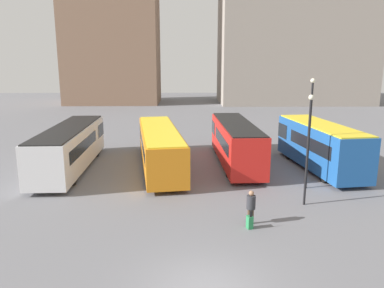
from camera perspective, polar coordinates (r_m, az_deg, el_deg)
name	(u,v)px	position (r m, az deg, el deg)	size (l,w,h in m)	color
building_block_left	(111,7)	(71.31, -12.27, 19.71)	(16.37, 10.81, 33.57)	#7F604C
bus_0	(70,146)	(27.96, -18.09, -0.30)	(2.93, 11.70, 3.04)	silver
bus_1	(160,146)	(27.17, -4.94, -0.29)	(4.30, 12.43, 2.85)	orange
bus_2	(236,141)	(28.13, 6.68, 0.40)	(2.84, 10.93, 3.13)	red
bus_3	(320,145)	(28.07, 18.88, -0.09)	(3.73, 9.85, 3.26)	#1E56A3
traveler	(251,204)	(18.03, 8.98, -9.06)	(0.52, 0.52, 1.66)	#4C3828
suitcase	(250,222)	(17.82, 8.79, -11.68)	(0.32, 0.36, 0.88)	#28844C
lamp_post_0	(310,126)	(23.07, 17.51, 2.60)	(0.28, 0.28, 6.61)	black
lamp_post_1	(308,142)	(20.36, 17.29, 0.31)	(0.28, 0.28, 5.91)	black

